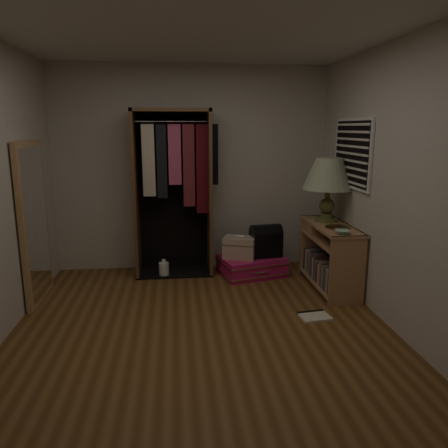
{
  "coord_description": "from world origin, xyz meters",
  "views": [
    {
      "loc": [
        -0.22,
        -3.67,
        1.83
      ],
      "look_at": [
        0.3,
        0.95,
        0.8
      ],
      "focal_mm": 35.0,
      "sensor_mm": 36.0,
      "label": 1
    }
  ],
  "objects_px": {
    "table_lamp": "(328,175)",
    "white_jug": "(164,269)",
    "console_bookshelf": "(328,254)",
    "floor_mirror": "(34,223)",
    "black_bag": "(266,240)",
    "train_case": "(240,247)",
    "pink_suitcase": "(252,266)",
    "open_wardrobe": "(175,178)"
  },
  "relations": [
    {
      "from": "console_bookshelf",
      "to": "train_case",
      "type": "bearing_deg",
      "value": 154.93
    },
    {
      "from": "train_case",
      "to": "black_bag",
      "type": "height_order",
      "value": "black_bag"
    },
    {
      "from": "train_case",
      "to": "console_bookshelf",
      "type": "bearing_deg",
      "value": -5.27
    },
    {
      "from": "open_wardrobe",
      "to": "pink_suitcase",
      "type": "bearing_deg",
      "value": -14.02
    },
    {
      "from": "black_bag",
      "to": "table_lamp",
      "type": "distance_m",
      "value": 1.12
    },
    {
      "from": "open_wardrobe",
      "to": "white_jug",
      "type": "relative_size",
      "value": 9.33
    },
    {
      "from": "console_bookshelf",
      "to": "white_jug",
      "type": "height_order",
      "value": "console_bookshelf"
    },
    {
      "from": "open_wardrobe",
      "to": "table_lamp",
      "type": "xyz_separation_m",
      "value": [
        1.76,
        -0.57,
        0.07
      ]
    },
    {
      "from": "table_lamp",
      "to": "white_jug",
      "type": "xyz_separation_m",
      "value": [
        -1.92,
        0.4,
        -1.2
      ]
    },
    {
      "from": "train_case",
      "to": "table_lamp",
      "type": "height_order",
      "value": "table_lamp"
    },
    {
      "from": "black_bag",
      "to": "table_lamp",
      "type": "xyz_separation_m",
      "value": [
        0.64,
        -0.35,
        0.84
      ]
    },
    {
      "from": "white_jug",
      "to": "pink_suitcase",
      "type": "bearing_deg",
      "value": -3.32
    },
    {
      "from": "console_bookshelf",
      "to": "floor_mirror",
      "type": "relative_size",
      "value": 0.66
    },
    {
      "from": "floor_mirror",
      "to": "black_bag",
      "type": "height_order",
      "value": "floor_mirror"
    },
    {
      "from": "train_case",
      "to": "pink_suitcase",
      "type": "bearing_deg",
      "value": 30.2
    },
    {
      "from": "console_bookshelf",
      "to": "open_wardrobe",
      "type": "height_order",
      "value": "open_wardrobe"
    },
    {
      "from": "pink_suitcase",
      "to": "table_lamp",
      "type": "relative_size",
      "value": 1.21
    },
    {
      "from": "console_bookshelf",
      "to": "train_case",
      "type": "height_order",
      "value": "console_bookshelf"
    },
    {
      "from": "train_case",
      "to": "white_jug",
      "type": "xyz_separation_m",
      "value": [
        -0.94,
        0.09,
        -0.28
      ]
    },
    {
      "from": "floor_mirror",
      "to": "pink_suitcase",
      "type": "height_order",
      "value": "floor_mirror"
    },
    {
      "from": "train_case",
      "to": "black_bag",
      "type": "xyz_separation_m",
      "value": [
        0.34,
        0.04,
        0.07
      ]
    },
    {
      "from": "floor_mirror",
      "to": "white_jug",
      "type": "xyz_separation_m",
      "value": [
        1.32,
        0.6,
        -0.76
      ]
    },
    {
      "from": "pink_suitcase",
      "to": "black_bag",
      "type": "height_order",
      "value": "black_bag"
    },
    {
      "from": "open_wardrobe",
      "to": "black_bag",
      "type": "distance_m",
      "value": 1.37
    },
    {
      "from": "pink_suitcase",
      "to": "white_jug",
      "type": "bearing_deg",
      "value": 162.3
    },
    {
      "from": "console_bookshelf",
      "to": "table_lamp",
      "type": "xyz_separation_m",
      "value": [
        0.0,
        0.15,
        0.9
      ]
    },
    {
      "from": "open_wardrobe",
      "to": "white_jug",
      "type": "height_order",
      "value": "open_wardrobe"
    },
    {
      "from": "table_lamp",
      "to": "black_bag",
      "type": "bearing_deg",
      "value": 151.19
    },
    {
      "from": "pink_suitcase",
      "to": "train_case",
      "type": "bearing_deg",
      "value": 176.02
    },
    {
      "from": "console_bookshelf",
      "to": "table_lamp",
      "type": "relative_size",
      "value": 1.51
    },
    {
      "from": "open_wardrobe",
      "to": "train_case",
      "type": "relative_size",
      "value": 4.43
    },
    {
      "from": "train_case",
      "to": "open_wardrobe",
      "type": "bearing_deg",
      "value": -178.98
    },
    {
      "from": "console_bookshelf",
      "to": "floor_mirror",
      "type": "height_order",
      "value": "floor_mirror"
    },
    {
      "from": "floor_mirror",
      "to": "train_case",
      "type": "distance_m",
      "value": 2.37
    },
    {
      "from": "table_lamp",
      "to": "white_jug",
      "type": "distance_m",
      "value": 2.3
    },
    {
      "from": "console_bookshelf",
      "to": "open_wardrobe",
      "type": "distance_m",
      "value": 2.07
    },
    {
      "from": "white_jug",
      "to": "black_bag",
      "type": "bearing_deg",
      "value": -2.22
    },
    {
      "from": "console_bookshelf",
      "to": "floor_mirror",
      "type": "xyz_separation_m",
      "value": [
        -3.24,
        -0.05,
        0.46
      ]
    },
    {
      "from": "table_lamp",
      "to": "white_jug",
      "type": "relative_size",
      "value": 3.37
    },
    {
      "from": "pink_suitcase",
      "to": "table_lamp",
      "type": "distance_m",
      "value": 1.47
    },
    {
      "from": "open_wardrobe",
      "to": "train_case",
      "type": "xyz_separation_m",
      "value": [
        0.77,
        -0.26,
        -0.84
      ]
    },
    {
      "from": "pink_suitcase",
      "to": "train_case",
      "type": "height_order",
      "value": "train_case"
    }
  ]
}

